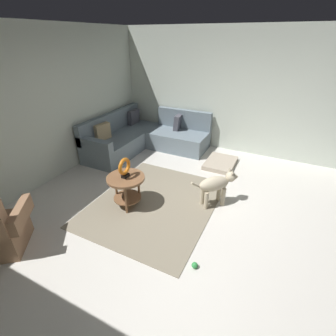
% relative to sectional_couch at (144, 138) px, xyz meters
% --- Properties ---
extents(ground_plane, '(6.00, 6.00, 0.10)m').
position_rel_sectional_couch_xyz_m(ground_plane, '(-1.99, -2.01, -0.34)').
color(ground_plane, silver).
extents(wall_back, '(6.00, 0.12, 2.70)m').
position_rel_sectional_couch_xyz_m(wall_back, '(-1.99, 0.93, 1.06)').
color(wall_back, silver).
rests_on(wall_back, ground_plane).
extents(wall_right, '(0.12, 6.00, 2.70)m').
position_rel_sectional_couch_xyz_m(wall_right, '(0.95, -2.01, 1.06)').
color(wall_right, silver).
rests_on(wall_right, ground_plane).
extents(area_rug, '(2.30, 1.90, 0.01)m').
position_rel_sectional_couch_xyz_m(area_rug, '(-1.84, -1.31, -0.29)').
color(area_rug, gray).
rests_on(area_rug, ground_plane).
extents(sectional_couch, '(2.20, 2.25, 0.88)m').
position_rel_sectional_couch_xyz_m(sectional_couch, '(0.00, 0.00, 0.00)').
color(sectional_couch, slate).
rests_on(sectional_couch, ground_plane).
extents(side_table, '(0.60, 0.60, 0.54)m').
position_rel_sectional_couch_xyz_m(side_table, '(-2.08, -0.94, 0.12)').
color(side_table, brown).
rests_on(side_table, ground_plane).
extents(torus_sculpture, '(0.28, 0.08, 0.33)m').
position_rel_sectional_couch_xyz_m(torus_sculpture, '(-2.08, -0.94, 0.42)').
color(torus_sculpture, black).
rests_on(torus_sculpture, side_table).
extents(dog_bed_mat, '(0.80, 0.60, 0.09)m').
position_rel_sectional_couch_xyz_m(dog_bed_mat, '(-0.01, -1.93, -0.25)').
color(dog_bed_mat, '#B2A38E').
rests_on(dog_bed_mat, ground_plane).
extents(dog, '(0.65, 0.62, 0.63)m').
position_rel_sectional_couch_xyz_m(dog, '(-1.42, -2.22, 0.09)').
color(dog, beige).
rests_on(dog, ground_plane).
extents(dog_toy_ball, '(0.08, 0.08, 0.08)m').
position_rel_sectional_couch_xyz_m(dog_toy_ball, '(-2.76, -2.38, -0.25)').
color(dog_toy_ball, green).
rests_on(dog_toy_ball, ground_plane).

